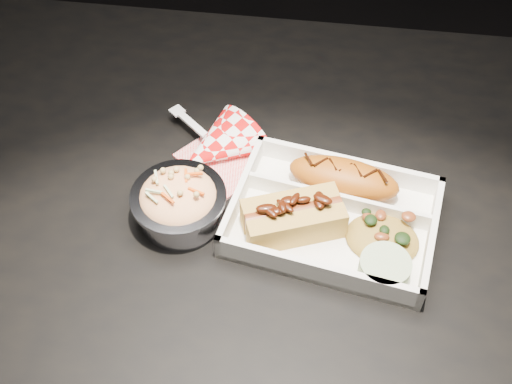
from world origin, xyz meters
TOP-DOWN VIEW (x-y plane):
  - dining_table at (0.00, 0.00)m, footprint 1.20×0.80m
  - food_tray at (0.03, -0.03)m, footprint 0.28×0.22m
  - fried_pastry at (0.04, 0.03)m, footprint 0.15×0.08m
  - hotdog at (-0.02, -0.04)m, footprint 0.13×0.10m
  - fried_rice_mound at (0.09, -0.05)m, footprint 0.10×0.09m
  - cupcake_liner at (0.09, -0.10)m, footprint 0.06×0.06m
  - foil_coleslaw_cup at (-0.17, -0.04)m, footprint 0.12×0.12m
  - napkin_fork at (-0.14, 0.07)m, footprint 0.16×0.15m

SIDE VIEW (x-z plane):
  - dining_table at x=0.00m, z-range 0.28..1.03m
  - food_tray at x=0.03m, z-range 0.74..0.78m
  - napkin_fork at x=-0.14m, z-range 0.72..0.82m
  - cupcake_liner at x=0.09m, z-range 0.76..0.79m
  - fried_rice_mound at x=0.09m, z-range 0.76..0.79m
  - fried_pastry at x=0.04m, z-range 0.76..0.80m
  - hotdog at x=-0.02m, z-range 0.75..0.81m
  - foil_coleslaw_cup at x=-0.17m, z-range 0.75..0.82m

